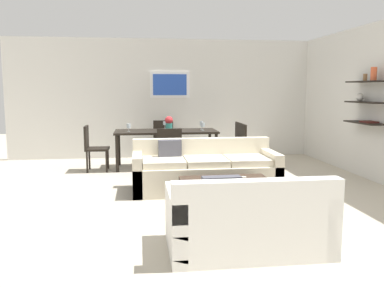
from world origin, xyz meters
name	(u,v)px	position (x,y,z in m)	size (l,w,h in m)	color
ground_plane	(206,195)	(0.00, 0.00, 0.00)	(18.00, 18.00, 0.00)	#BCB29E
back_wall_unit	(194,99)	(0.29, 3.53, 1.35)	(8.40, 0.09, 2.70)	silver
right_wall_shelf_unit	(377,102)	(3.03, 0.60, 1.35)	(0.34, 8.20, 2.70)	silver
sofa_beige	(205,171)	(0.03, 0.34, 0.29)	(2.24, 0.90, 0.78)	beige
loveseat_white	(247,221)	(0.06, -2.07, 0.29)	(1.55, 0.90, 0.78)	white
coffee_table	(228,197)	(0.15, -0.83, 0.19)	(1.19, 1.01, 0.38)	#38281E
decorative_bowl	(230,180)	(0.17, -0.84, 0.42)	(0.29, 0.29, 0.07)	#99844C
candle_jar	(244,179)	(0.36, -0.78, 0.41)	(0.07, 0.07, 0.06)	silver
apple_on_coffee_table	(208,180)	(-0.11, -0.81, 0.42)	(0.09, 0.09, 0.09)	#669E2D
dining_table	(166,134)	(-0.45, 2.25, 0.68)	(2.04, 0.84, 0.75)	black
dining_chair_left_near	(93,145)	(-1.87, 2.06, 0.50)	(0.44, 0.44, 0.88)	black
dining_chair_foot	(169,149)	(-0.45, 1.42, 0.50)	(0.44, 0.44, 0.88)	black
dining_chair_right_far	(233,140)	(0.98, 2.44, 0.50)	(0.44, 0.44, 0.88)	black
dining_chair_head	(164,138)	(-0.45, 3.08, 0.50)	(0.44, 0.44, 0.88)	black
dining_chair_right_near	(237,143)	(0.98, 2.06, 0.50)	(0.44, 0.44, 0.88)	black
wine_glass_head	(165,123)	(-0.45, 2.61, 0.86)	(0.07, 0.07, 0.16)	silver
wine_glass_left_near	(129,126)	(-1.18, 2.14, 0.86)	(0.08, 0.08, 0.16)	silver
wine_glass_right_near	(203,125)	(0.29, 2.14, 0.86)	(0.07, 0.07, 0.16)	silver
wine_glass_right_far	(201,124)	(0.29, 2.35, 0.87)	(0.07, 0.07, 0.17)	silver
centerpiece_vase	(169,123)	(-0.38, 2.29, 0.90)	(0.16, 0.16, 0.28)	teal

